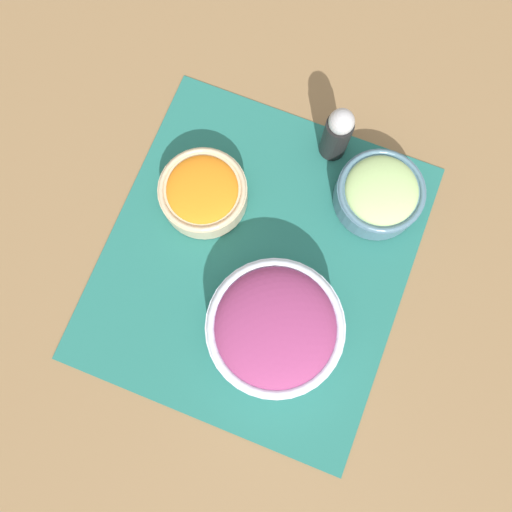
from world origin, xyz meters
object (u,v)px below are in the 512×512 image
(cucumber_bowl, at_px, (380,193))
(carrot_bowl, at_px, (203,192))
(pepper_shaker, at_px, (337,133))
(onion_bowl, at_px, (275,328))

(cucumber_bowl, height_order, carrot_bowl, cucumber_bowl)
(pepper_shaker, bearing_deg, carrot_bowl, 133.83)
(carrot_bowl, relative_size, pepper_shaker, 1.20)
(carrot_bowl, distance_m, pepper_shaker, 0.21)
(carrot_bowl, xyz_separation_m, pepper_shaker, (0.15, -0.15, 0.03))
(cucumber_bowl, bearing_deg, onion_bowl, 163.12)
(onion_bowl, xyz_separation_m, pepper_shaker, (0.29, 0.02, 0.01))
(cucumber_bowl, relative_size, carrot_bowl, 0.99)
(pepper_shaker, bearing_deg, cucumber_bowl, -121.17)
(onion_bowl, bearing_deg, cucumber_bowl, -16.88)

